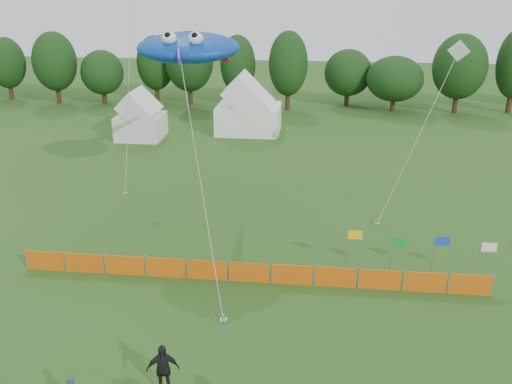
# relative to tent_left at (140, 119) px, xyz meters

# --- Properties ---
(treeline) EXTENTS (104.57, 8.78, 8.36)m
(treeline) POSITION_rel_tent_left_xyz_m (14.61, 13.56, 2.46)
(treeline) COLOR #382314
(treeline) RESTS_ON ground
(tent_left) EXTENTS (3.87, 3.87, 3.42)m
(tent_left) POSITION_rel_tent_left_xyz_m (0.00, 0.00, 0.00)
(tent_left) COLOR white
(tent_left) RESTS_ON ground
(tent_right) EXTENTS (5.70, 4.56, 4.02)m
(tent_right) POSITION_rel_tent_left_xyz_m (9.09, 3.04, 0.31)
(tent_right) COLOR white
(tent_right) RESTS_ON ground
(barrier_fence) EXTENTS (21.90, 0.06, 1.00)m
(barrier_fence) POSITION_rel_tent_left_xyz_m (12.49, -23.68, -1.22)
(barrier_fence) COLOR #CE560B
(barrier_fence) RESTS_ON ground
(flag_row) EXTENTS (6.73, 0.63, 2.19)m
(flag_row) POSITION_rel_tent_left_xyz_m (20.15, -22.45, -0.25)
(flag_row) COLOR gray
(flag_row) RESTS_ON ground
(spectator_d) EXTENTS (1.21, 0.74, 1.92)m
(spectator_d) POSITION_rel_tent_left_xyz_m (10.51, -31.50, -0.76)
(spectator_d) COLOR black
(spectator_d) RESTS_ON ground
(stingray_kite) EXTENTS (6.26, 17.47, 10.90)m
(stingray_kite) POSITION_rel_tent_left_xyz_m (8.50, -16.59, 8.16)
(stingray_kite) COLOR #0D43BF
(stingray_kite) RESTS_ON ground
(small_kite_white) EXTENTS (5.32, 5.47, 9.89)m
(small_kite_white) POSITION_rel_tent_left_xyz_m (22.35, -12.57, 5.11)
(small_kite_white) COLOR white
(small_kite_white) RESTS_ON ground
(small_kite_dark) EXTENTS (1.04, 6.23, 13.59)m
(small_kite_dark) POSITION_rel_tent_left_xyz_m (2.74, -9.84, 6.09)
(small_kite_dark) COLOR black
(small_kite_dark) RESTS_ON ground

